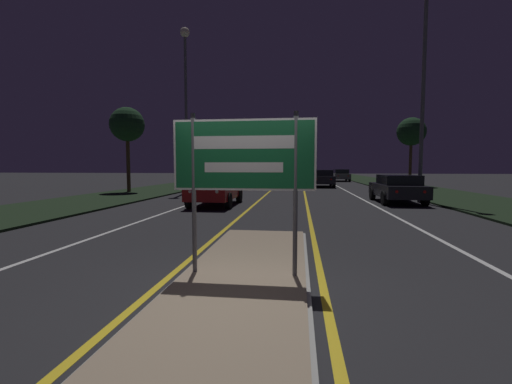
% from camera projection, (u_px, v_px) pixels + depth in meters
% --- Properties ---
extents(ground_plane, '(160.00, 160.00, 0.00)m').
position_uv_depth(ground_plane, '(236.00, 295.00, 4.67)').
color(ground_plane, '#232326').
extents(median_island, '(2.02, 7.24, 0.10)m').
position_uv_depth(median_island, '(244.00, 277.00, 5.32)').
color(median_island, '#999993').
rests_on(median_island, ground_plane).
extents(verge_left, '(5.00, 100.00, 0.08)m').
position_uv_depth(verge_left, '(160.00, 189.00, 25.65)').
color(verge_left, black).
rests_on(verge_left, ground_plane).
extents(verge_right, '(5.00, 100.00, 0.08)m').
position_uv_depth(verge_right, '(427.00, 192.00, 23.27)').
color(verge_right, black).
rests_on(verge_right, ground_plane).
extents(centre_line_yellow_left, '(0.12, 70.00, 0.01)m').
position_uv_depth(centre_line_yellow_left, '(275.00, 187.00, 29.56)').
color(centre_line_yellow_left, gold).
rests_on(centre_line_yellow_left, ground_plane).
extents(centre_line_yellow_right, '(0.12, 70.00, 0.01)m').
position_uv_depth(centre_line_yellow_right, '(303.00, 187.00, 29.26)').
color(centre_line_yellow_right, gold).
rests_on(centre_line_yellow_right, ground_plane).
extents(lane_line_white_left, '(0.12, 70.00, 0.01)m').
position_uv_depth(lane_line_white_left, '(241.00, 186.00, 29.93)').
color(lane_line_white_left, silver).
rests_on(lane_line_white_left, ground_plane).
extents(lane_line_white_right, '(0.12, 70.00, 0.01)m').
position_uv_depth(lane_line_white_right, '(339.00, 187.00, 28.88)').
color(lane_line_white_right, silver).
rests_on(lane_line_white_right, ground_plane).
extents(edge_line_white_left, '(0.10, 70.00, 0.01)m').
position_uv_depth(edge_line_white_left, '(208.00, 186.00, 30.31)').
color(edge_line_white_left, silver).
rests_on(edge_line_white_left, ground_plane).
extents(edge_line_white_right, '(0.10, 70.00, 0.01)m').
position_uv_depth(edge_line_white_right, '(376.00, 187.00, 28.51)').
color(edge_line_white_right, silver).
rests_on(edge_line_white_right, ground_plane).
extents(highway_sign, '(2.18, 0.07, 2.47)m').
position_uv_depth(highway_sign, '(244.00, 161.00, 5.18)').
color(highway_sign, '#56565B').
rests_on(highway_sign, median_island).
extents(streetlight_left_near, '(0.62, 0.62, 10.81)m').
position_uv_depth(streetlight_left_near, '(186.00, 81.00, 22.57)').
color(streetlight_left_near, '#56565B').
rests_on(streetlight_left_near, ground_plane).
extents(streetlight_right_near, '(0.52, 0.52, 11.42)m').
position_uv_depth(streetlight_right_near, '(425.00, 52.00, 16.07)').
color(streetlight_right_near, '#56565B').
rests_on(streetlight_right_near, ground_plane).
extents(car_receding_0, '(1.96, 4.23, 1.35)m').
position_uv_depth(car_receding_0, '(397.00, 188.00, 16.46)').
color(car_receding_0, black).
rests_on(car_receding_0, ground_plane).
extents(car_receding_1, '(2.02, 4.68, 1.46)m').
position_uv_depth(car_receding_1, '(322.00, 178.00, 29.33)').
color(car_receding_1, black).
rests_on(car_receding_1, ground_plane).
extents(car_receding_2, '(1.90, 4.73, 1.41)m').
position_uv_depth(car_receding_2, '(341.00, 175.00, 40.34)').
color(car_receding_2, '#4C514C').
rests_on(car_receding_2, ground_plane).
extents(car_approaching_0, '(1.89, 4.18, 1.50)m').
position_uv_depth(car_approaching_0, '(216.00, 188.00, 15.51)').
color(car_approaching_0, maroon).
rests_on(car_approaching_0, ground_plane).
extents(roadside_palm_left, '(2.22, 2.22, 5.52)m').
position_uv_depth(roadside_palm_left, '(127.00, 125.00, 22.31)').
color(roadside_palm_left, '#4C3823').
rests_on(roadside_palm_left, verge_left).
extents(roadside_palm_right, '(2.34, 2.34, 5.75)m').
position_uv_depth(roadside_palm_right, '(411.00, 132.00, 28.58)').
color(roadside_palm_right, '#4C3823').
rests_on(roadside_palm_right, verge_right).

